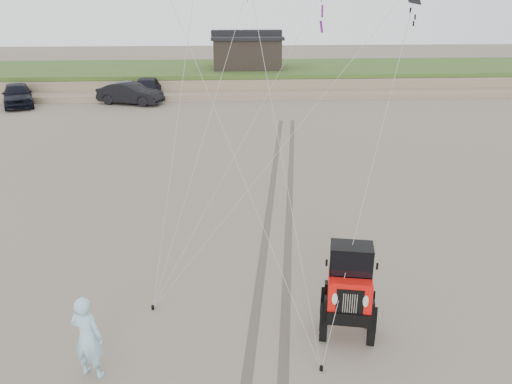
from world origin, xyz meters
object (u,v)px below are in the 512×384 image
truck_b (130,93)px  cabin (247,51)px  truck_c (147,89)px  jeep (348,302)px  man (87,337)px  truck_a (17,95)px

truck_b → cabin: bearing=-30.8°
cabin → truck_c: cabin is taller
truck_b → truck_c: 2.16m
cabin → jeep: cabin is taller
truck_b → jeep: bearing=-141.3°
jeep → truck_b: bearing=120.8°
truck_c → man: man is taller
truck_a → jeep: (18.73, -29.27, 0.08)m
truck_c → man: (3.27, -32.37, 0.18)m
jeep → cabin: bearing=102.9°
cabin → truck_c: 10.57m
cabin → jeep: size_ratio=1.24×
cabin → truck_a: bearing=-156.1°
cabin → truck_b: 12.48m
truck_a → truck_b: size_ratio=1.01×
truck_c → truck_a: bearing=-165.9°
truck_b → truck_c: size_ratio=0.90×
truck_c → man: 32.54m
cabin → jeep: (0.77, -37.24, -2.28)m
truck_a → man: size_ratio=2.58×
truck_b → man: (4.27, -30.46, 0.16)m
truck_a → man: bearing=-88.5°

